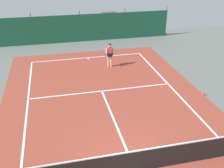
# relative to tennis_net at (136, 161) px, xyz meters

# --- Properties ---
(tennis_net) EXTENTS (10.12, 0.10, 1.10)m
(tennis_net) POSITION_rel_tennis_net_xyz_m (0.00, 0.00, 0.00)
(tennis_net) COLOR black
(tennis_net) RESTS_ON ground
(back_fence) EXTENTS (16.30, 0.98, 2.70)m
(back_fence) POSITION_rel_tennis_net_xyz_m (-0.00, 16.59, 0.16)
(back_fence) COLOR #195138
(back_fence) RESTS_ON ground
(tennis_player) EXTENTS (0.80, 0.69, 1.64)m
(tennis_player) POSITION_rel_tennis_net_xyz_m (1.25, 9.86, 0.45)
(tennis_player) COLOR #D8AD8C
(tennis_player) RESTS_ON ground
(tennis_ball_near_player) EXTENTS (0.07, 0.07, 0.07)m
(tennis_ball_near_player) POSITION_rel_tennis_net_xyz_m (3.99, 6.75, -0.48)
(tennis_ball_near_player) COLOR #CCDB33
(tennis_ball_near_player) RESTS_ON ground
(tennis_ball_midcourt) EXTENTS (0.07, 0.07, 0.07)m
(tennis_ball_midcourt) POSITION_rel_tennis_net_xyz_m (3.54, 6.00, -0.48)
(tennis_ball_midcourt) COLOR #CCDB33
(tennis_ball_midcourt) RESTS_ON ground
(parked_car) EXTENTS (2.36, 4.37, 1.68)m
(parked_car) POSITION_rel_tennis_net_xyz_m (3.52, 19.20, 0.33)
(parked_car) COLOR navy
(parked_car) RESTS_ON ground
(water_bottle) EXTENTS (0.08, 0.08, 0.24)m
(water_bottle) POSITION_rel_tennis_net_xyz_m (5.43, 4.60, -0.39)
(water_bottle) COLOR #D84C38
(water_bottle) RESTS_ON ground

